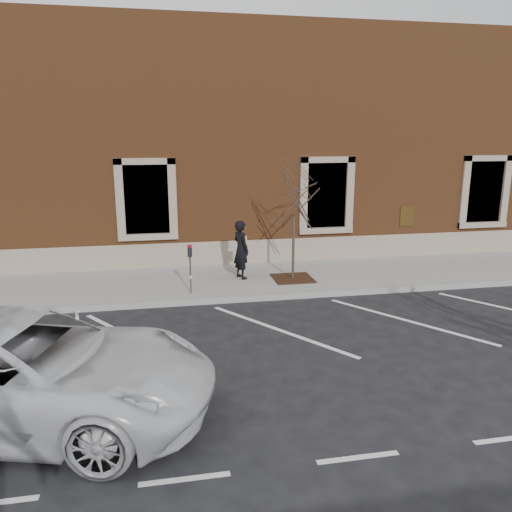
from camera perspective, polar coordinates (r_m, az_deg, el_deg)
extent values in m
plane|color=#28282B|center=(13.70, 0.47, -5.06)|extent=(120.00, 120.00, 0.00)
cube|color=gray|center=(15.32, -0.81, -2.73)|extent=(40.00, 3.50, 0.15)
cube|color=#9E9E99|center=(13.63, 0.51, -4.82)|extent=(40.00, 0.12, 0.15)
cube|color=brown|center=(20.64, -3.82, 12.51)|extent=(40.00, 8.50, 8.00)
cube|color=gray|center=(16.90, -1.86, 0.48)|extent=(40.00, 0.06, 0.80)
cube|color=black|center=(16.50, -12.39, 6.38)|extent=(1.40, 0.30, 2.20)
cube|color=gray|center=(16.52, -12.19, 2.18)|extent=(1.90, 0.20, 0.20)
cube|color=black|center=(17.41, 7.90, 6.93)|extent=(1.40, 0.30, 2.20)
cube|color=gray|center=(17.42, 7.95, 2.94)|extent=(1.90, 0.20, 0.20)
cube|color=black|center=(20.14, 24.42, 6.74)|extent=(1.40, 0.30, 2.20)
cube|color=gray|center=(20.15, 24.36, 3.30)|extent=(1.90, 0.20, 0.20)
imported|color=black|center=(15.03, -1.72, 0.73)|extent=(0.65, 0.76, 1.77)
cylinder|color=#595B60|center=(13.78, -7.50, -2.17)|extent=(0.05, 0.05, 1.03)
cube|color=black|center=(13.62, -7.58, 0.47)|extent=(0.12, 0.09, 0.27)
cube|color=#B10B21|center=(13.58, -7.61, 1.14)|extent=(0.11, 0.09, 0.06)
cube|color=white|center=(13.75, -7.48, -2.43)|extent=(0.05, 0.00, 0.07)
cube|color=#392112|center=(15.19, 4.22, -2.56)|extent=(1.18, 1.18, 0.03)
cylinder|color=#4C372E|center=(14.95, 4.29, 1.01)|extent=(0.08, 0.08, 1.97)
imported|color=silver|center=(8.73, -25.37, -11.71)|extent=(6.59, 4.30, 1.69)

